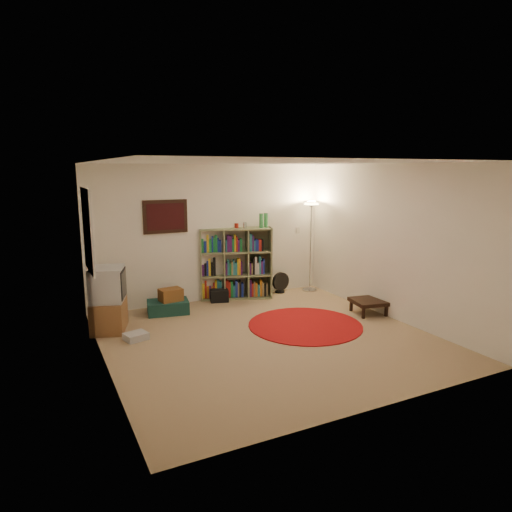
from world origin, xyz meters
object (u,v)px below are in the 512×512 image
(tv_stand, at_px, (108,300))
(side_table, at_px, (369,302))
(floor_fan, at_px, (281,283))
(floor_lamp, at_px, (311,217))
(suitcase, at_px, (168,307))
(bookshelf, at_px, (235,264))

(tv_stand, bearing_deg, side_table, 2.99)
(floor_fan, xyz_separation_m, tv_stand, (-3.37, -0.71, 0.26))
(floor_lamp, distance_m, suitcase, 3.28)
(floor_lamp, relative_size, tv_stand, 1.85)
(suitcase, bearing_deg, bookshelf, 25.45)
(side_table, bearing_deg, floor_lamp, 92.22)
(bookshelf, distance_m, suitcase, 1.56)
(bookshelf, bearing_deg, floor_lamp, 11.65)
(suitcase, bearing_deg, floor_fan, 17.56)
(tv_stand, bearing_deg, floor_lamp, 26.96)
(bookshelf, bearing_deg, side_table, -30.96)
(tv_stand, height_order, suitcase, tv_stand)
(tv_stand, xyz_separation_m, suitcase, (1.02, 0.42, -0.36))
(bookshelf, xyz_separation_m, suitcase, (-1.41, -0.38, -0.54))
(floor_lamp, bearing_deg, suitcase, -176.33)
(bookshelf, height_order, tv_stand, bookshelf)
(suitcase, xyz_separation_m, side_table, (3.04, -1.53, 0.09))
(tv_stand, distance_m, side_table, 4.21)
(floor_fan, height_order, suitcase, floor_fan)
(floor_fan, height_order, side_table, floor_fan)
(tv_stand, relative_size, side_table, 1.59)
(floor_fan, bearing_deg, suitcase, -179.71)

